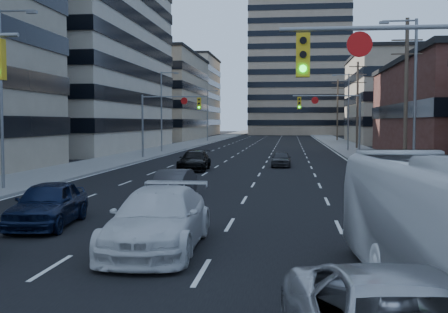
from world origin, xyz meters
TOP-DOWN VIEW (x-y plane):
  - road_surface at (0.00, 130.00)m, footprint 18.00×300.00m
  - sidewalk_left at (-11.50, 130.00)m, footprint 5.00×300.00m
  - sidewalk_right at (11.50, 130.00)m, footprint 5.00×300.00m
  - office_left_mid at (-27.00, 60.00)m, footprint 26.00×34.00m
  - office_left_far at (-24.00, 100.00)m, footprint 20.00×30.00m
  - office_right_far at (25.00, 88.00)m, footprint 22.00×28.00m
  - apartment_tower at (6.00, 150.00)m, footprint 26.00×26.00m
  - bg_block_left at (-28.00, 140.00)m, footprint 24.00×24.00m
  - bg_block_right at (32.00, 130.00)m, footprint 22.00×22.00m
  - signal_near_right at (7.45, 8.00)m, footprint 6.59×0.33m
  - signal_far_left at (-7.68, 45.00)m, footprint 6.09×0.33m
  - signal_far_right at (7.68, 45.00)m, footprint 6.09×0.33m
  - utility_pole_block at (12.20, 36.00)m, footprint 2.20×0.28m
  - utility_pole_midblock at (12.20, 66.00)m, footprint 2.20×0.28m
  - utility_pole_distant at (12.20, 96.00)m, footprint 2.20×0.28m
  - streetlight_left_near at (-10.34, 20.00)m, footprint 2.03×0.22m
  - streetlight_left_mid at (-10.34, 55.00)m, footprint 2.03×0.22m
  - streetlight_left_far at (-10.34, 90.00)m, footprint 2.03×0.22m
  - streetlight_right_near at (10.34, 25.00)m, footprint 2.03×0.22m
  - streetlight_right_far at (10.34, 60.00)m, footprint 2.03×0.22m
  - white_van at (0.28, 8.15)m, footprint 2.43×5.75m
  - sedan_blue at (-4.15, 11.09)m, footprint 2.17×4.56m
  - sedan_grey_center at (-1.45, 18.13)m, footprint 1.62×4.03m
  - sedan_black_far at (-2.94, 32.60)m, footprint 2.13×4.93m
  - sedan_grey_right at (3.12, 36.60)m, footprint 1.49×3.62m

SIDE VIEW (x-z plane):
  - road_surface at x=0.00m, z-range 0.00..0.02m
  - sidewalk_left at x=-11.50m, z-range 0.00..0.15m
  - sidewalk_right at x=11.50m, z-range 0.00..0.15m
  - sedan_grey_right at x=3.12m, z-range 0.00..1.23m
  - sedan_grey_center at x=-1.45m, z-range 0.00..1.30m
  - sedan_black_far at x=-2.94m, z-range 0.00..1.41m
  - sedan_blue at x=-4.15m, z-range 0.00..1.51m
  - white_van at x=0.28m, z-range 0.00..1.66m
  - signal_far_left at x=-7.68m, z-range 1.30..7.30m
  - signal_far_right at x=7.68m, z-range 1.30..7.30m
  - signal_near_right at x=7.45m, z-range 1.33..7.33m
  - streetlight_left_near at x=-10.34m, z-range 0.55..9.55m
  - streetlight_left_mid at x=-10.34m, z-range 0.55..9.55m
  - streetlight_left_far at x=-10.34m, z-range 0.55..9.55m
  - streetlight_right_near at x=10.34m, z-range 0.55..9.55m
  - streetlight_right_far at x=10.34m, z-range 0.55..9.55m
  - utility_pole_block at x=12.20m, z-range 0.28..11.28m
  - utility_pole_midblock at x=12.20m, z-range 0.28..11.28m
  - utility_pole_distant at x=12.20m, z-range 0.28..11.28m
  - bg_block_right at x=32.00m, z-range 0.00..12.00m
  - office_right_far at x=25.00m, z-range 0.00..14.00m
  - office_left_far at x=-24.00m, z-range 0.00..16.00m
  - bg_block_left at x=-28.00m, z-range 0.00..20.00m
  - office_left_mid at x=-27.00m, z-range 0.00..28.00m
  - apartment_tower at x=6.00m, z-range 0.00..58.00m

